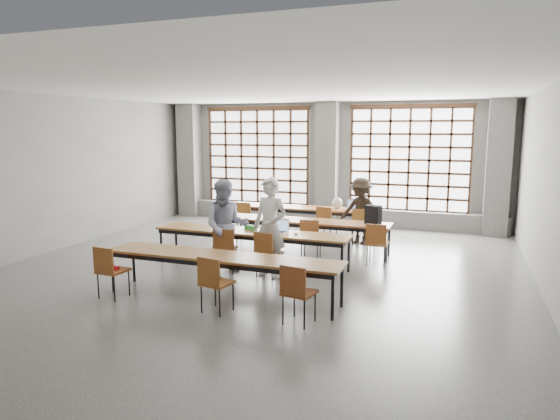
% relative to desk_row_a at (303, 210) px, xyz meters
% --- Properties ---
extents(floor, '(11.00, 11.00, 0.00)m').
position_rel_desk_row_a_xyz_m(floor, '(0.20, -3.55, -0.66)').
color(floor, '#4A4A47').
rests_on(floor, ground).
extents(ceiling, '(11.00, 11.00, 0.00)m').
position_rel_desk_row_a_xyz_m(ceiling, '(0.20, -3.55, 2.84)').
color(ceiling, silver).
rests_on(ceiling, floor).
extents(wall_back, '(10.00, 0.00, 10.00)m').
position_rel_desk_row_a_xyz_m(wall_back, '(0.20, 1.95, 1.09)').
color(wall_back, '#61615E').
rests_on(wall_back, floor).
extents(wall_front, '(10.00, 0.00, 10.00)m').
position_rel_desk_row_a_xyz_m(wall_front, '(0.20, -9.05, 1.09)').
color(wall_front, '#61615E').
rests_on(wall_front, floor).
extents(wall_left, '(0.00, 11.00, 11.00)m').
position_rel_desk_row_a_xyz_m(wall_left, '(-4.80, -3.55, 1.09)').
color(wall_left, '#61615E').
rests_on(wall_left, floor).
extents(wall_right, '(0.00, 11.00, 11.00)m').
position_rel_desk_row_a_xyz_m(wall_right, '(5.20, -3.55, 1.09)').
color(wall_right, '#61615E').
rests_on(wall_right, floor).
extents(column_left, '(0.60, 0.55, 3.50)m').
position_rel_desk_row_a_xyz_m(column_left, '(-4.30, 1.67, 1.09)').
color(column_left, '#565553').
rests_on(column_left, floor).
extents(column_mid, '(0.60, 0.55, 3.50)m').
position_rel_desk_row_a_xyz_m(column_mid, '(0.20, 1.67, 1.09)').
color(column_mid, '#565553').
rests_on(column_mid, floor).
extents(column_right, '(0.60, 0.55, 3.50)m').
position_rel_desk_row_a_xyz_m(column_right, '(4.70, 1.67, 1.09)').
color(column_right, '#565553').
rests_on(column_right, floor).
extents(window_left, '(3.32, 0.12, 3.00)m').
position_rel_desk_row_a_xyz_m(window_left, '(-2.05, 1.87, 1.24)').
color(window_left, white).
rests_on(window_left, wall_back).
extents(window_right, '(3.32, 0.12, 3.00)m').
position_rel_desk_row_a_xyz_m(window_right, '(2.45, 1.87, 1.24)').
color(window_right, white).
rests_on(window_right, wall_back).
extents(sill_ledge, '(9.80, 0.35, 0.50)m').
position_rel_desk_row_a_xyz_m(sill_ledge, '(0.20, 1.75, -0.41)').
color(sill_ledge, '#565553').
rests_on(sill_ledge, floor).
extents(desk_row_a, '(4.00, 0.70, 0.73)m').
position_rel_desk_row_a_xyz_m(desk_row_a, '(0.00, 0.00, 0.00)').
color(desk_row_a, brown).
rests_on(desk_row_a, floor).
extents(desk_row_b, '(4.00, 0.70, 0.73)m').
position_rel_desk_row_a_xyz_m(desk_row_b, '(0.51, -1.76, 0.00)').
color(desk_row_b, brown).
rests_on(desk_row_b, floor).
extents(desk_row_c, '(4.00, 0.70, 0.73)m').
position_rel_desk_row_a_xyz_m(desk_row_c, '(-0.05, -3.28, 0.00)').
color(desk_row_c, brown).
rests_on(desk_row_c, floor).
extents(desk_row_d, '(4.00, 0.70, 0.73)m').
position_rel_desk_row_a_xyz_m(desk_row_d, '(0.27, -5.23, 0.00)').
color(desk_row_d, brown).
rests_on(desk_row_d, floor).
extents(chair_back_left, '(0.47, 0.47, 0.88)m').
position_rel_desk_row_a_xyz_m(chair_back_left, '(-1.39, -0.63, -0.13)').
color(chair_back_left, brown).
rests_on(chair_back_left, floor).
extents(chair_back_mid, '(0.50, 0.50, 0.88)m').
position_rel_desk_row_a_xyz_m(chair_back_mid, '(0.78, -0.63, -0.13)').
color(chair_back_mid, brown).
rests_on(chair_back_mid, floor).
extents(chair_back_right, '(0.51, 0.52, 0.88)m').
position_rel_desk_row_a_xyz_m(chair_back_right, '(1.62, -0.63, -0.13)').
color(chair_back_right, brown).
rests_on(chair_back_right, floor).
extents(chair_mid_left, '(0.49, 0.49, 0.88)m').
position_rel_desk_row_a_xyz_m(chair_mid_left, '(-1.11, -2.39, -0.13)').
color(chair_mid_left, maroon).
rests_on(chair_mid_left, floor).
extents(chair_mid_centre, '(0.46, 0.46, 0.88)m').
position_rel_desk_row_a_xyz_m(chair_mid_centre, '(0.91, -2.39, -0.13)').
color(chair_mid_centre, brown).
rests_on(chair_mid_centre, floor).
extents(chair_mid_right, '(0.42, 0.43, 0.88)m').
position_rel_desk_row_a_xyz_m(chair_mid_right, '(2.31, -2.39, -0.13)').
color(chair_mid_right, brown).
rests_on(chair_mid_right, floor).
extents(chair_front_left, '(0.52, 0.52, 0.88)m').
position_rel_desk_row_a_xyz_m(chair_front_left, '(-0.33, -3.91, -0.13)').
color(chair_front_left, maroon).
rests_on(chair_front_left, floor).
extents(chair_front_right, '(0.49, 0.50, 0.88)m').
position_rel_desk_row_a_xyz_m(chair_front_right, '(0.53, -3.91, -0.13)').
color(chair_front_right, brown).
rests_on(chair_front_right, floor).
extents(chair_near_left, '(0.45, 0.46, 0.88)m').
position_rel_desk_row_a_xyz_m(chair_near_left, '(-1.44, -5.86, -0.13)').
color(chair_near_left, brown).
rests_on(chair_near_left, floor).
extents(chair_near_mid, '(0.49, 0.49, 0.88)m').
position_rel_desk_row_a_xyz_m(chair_near_mid, '(0.45, -5.86, -0.13)').
color(chair_near_mid, brown).
rests_on(chair_near_mid, floor).
extents(chair_near_right, '(0.49, 0.49, 0.88)m').
position_rel_desk_row_a_xyz_m(chair_near_right, '(1.75, -5.86, -0.13)').
color(chair_near_right, maroon).
rests_on(chair_near_right, floor).
extents(student_male, '(0.75, 0.55, 1.86)m').
position_rel_desk_row_a_xyz_m(student_male, '(0.55, -3.78, 0.27)').
color(student_male, silver).
rests_on(student_male, floor).
extents(student_female, '(1.07, 0.97, 1.80)m').
position_rel_desk_row_a_xyz_m(student_female, '(-0.35, -3.78, 0.23)').
color(student_female, navy).
rests_on(student_female, floor).
extents(student_back, '(1.14, 0.83, 1.59)m').
position_rel_desk_row_a_xyz_m(student_back, '(1.60, -0.50, 0.13)').
color(student_back, black).
rests_on(student_back, floor).
extents(laptop_front, '(0.37, 0.31, 0.26)m').
position_rel_desk_row_a_xyz_m(laptop_front, '(0.50, -3.17, 0.13)').
color(laptop_front, '#B5B4BA').
rests_on(laptop_front, desk_row_c).
extents(laptop_back, '(0.44, 0.40, 0.26)m').
position_rel_desk_row_a_xyz_m(laptop_back, '(1.33, 0.11, 0.13)').
color(laptop_back, '#B3B3B8').
rests_on(laptop_back, desk_row_a).
extents(mouse, '(0.11, 0.09, 0.04)m').
position_rel_desk_row_a_xyz_m(mouse, '(0.90, -3.30, 0.08)').
color(mouse, white).
rests_on(mouse, desk_row_c).
extents(green_box, '(0.26, 0.15, 0.09)m').
position_rel_desk_row_a_xyz_m(green_box, '(-0.10, -3.20, 0.11)').
color(green_box, '#297E2C').
rests_on(green_box, desk_row_c).
extents(phone, '(0.13, 0.07, 0.01)m').
position_rel_desk_row_a_xyz_m(phone, '(0.13, -3.38, 0.07)').
color(phone, black).
rests_on(phone, desk_row_c).
extents(paper_sheet_a, '(0.34, 0.28, 0.00)m').
position_rel_desk_row_a_xyz_m(paper_sheet_a, '(-0.09, -1.71, 0.07)').
color(paper_sheet_a, white).
rests_on(paper_sheet_a, desk_row_b).
extents(paper_sheet_c, '(0.31, 0.23, 0.00)m').
position_rel_desk_row_a_xyz_m(paper_sheet_c, '(0.61, -1.76, 0.07)').
color(paper_sheet_c, white).
rests_on(paper_sheet_c, desk_row_b).
extents(backpack, '(0.36, 0.28, 0.40)m').
position_rel_desk_row_a_xyz_m(backpack, '(2.11, -1.71, 0.27)').
color(backpack, black).
rests_on(backpack, desk_row_b).
extents(plastic_bag, '(0.29, 0.25, 0.29)m').
position_rel_desk_row_a_xyz_m(plastic_bag, '(0.90, 0.05, 0.21)').
color(plastic_bag, silver).
rests_on(plastic_bag, desk_row_a).
extents(red_pouch, '(0.20, 0.09, 0.06)m').
position_rel_desk_row_a_xyz_m(red_pouch, '(-1.43, -5.78, -0.16)').
color(red_pouch, red).
rests_on(red_pouch, chair_near_left).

